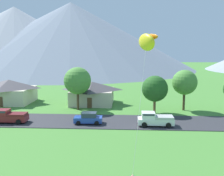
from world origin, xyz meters
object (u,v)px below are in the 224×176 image
object	(u,v)px
tree_near_left	(155,89)
parked_car_blue_west_end	(88,118)
house_leftmost	(9,91)
tree_center	(185,82)
tree_left_of_center	(78,81)
pickup_truck_maroon_east_side	(9,116)
pickup_truck_white_west_side	(155,119)
house_left_center	(92,92)
kite_flyer_with_kite	(146,46)

from	to	relation	value
tree_near_left	parked_car_blue_west_end	bearing A→B (deg)	-146.07
house_leftmost	tree_center	xyz separation A→B (m)	(34.84, -4.51, 2.64)
parked_car_blue_west_end	tree_near_left	bearing A→B (deg)	33.93
tree_left_of_center	pickup_truck_maroon_east_side	bearing A→B (deg)	-135.05
house_leftmost	pickup_truck_white_west_side	bearing A→B (deg)	-27.14
house_left_center	kite_flyer_with_kite	xyz separation A→B (m)	(8.66, -28.75, 9.14)
tree_near_left	pickup_truck_maroon_east_side	distance (m)	24.15
tree_left_of_center	pickup_truck_maroon_east_side	distance (m)	13.35
house_left_center	pickup_truck_maroon_east_side	size ratio (longest dim) A/B	1.72
house_leftmost	house_left_center	size ratio (longest dim) A/B	1.10
house_left_center	tree_near_left	bearing A→B (deg)	-30.08
tree_near_left	tree_left_of_center	size ratio (longest dim) A/B	0.84
tree_near_left	pickup_truck_white_west_side	distance (m)	8.40
pickup_truck_white_west_side	tree_center	bearing A→B (deg)	57.85
house_leftmost	tree_left_of_center	distance (m)	16.54
tree_center	pickup_truck_maroon_east_side	xyz separation A→B (m)	(-28.38, -9.69, -4.09)
tree_left_of_center	pickup_truck_white_west_side	size ratio (longest dim) A/B	1.52
house_left_center	pickup_truck_white_west_side	size ratio (longest dim) A/B	1.73
tree_near_left	tree_left_of_center	xyz separation A→B (m)	(-13.86, 1.63, 1.08)
pickup_truck_maroon_east_side	kite_flyer_with_kite	distance (m)	26.51
house_left_center	tree_left_of_center	distance (m)	6.39
tree_center	parked_car_blue_west_end	bearing A→B (deg)	-149.51
tree_left_of_center	pickup_truck_white_west_side	world-z (taller)	tree_left_of_center
tree_left_of_center	parked_car_blue_west_end	xyz separation A→B (m)	(3.24, -8.77, -4.53)
house_left_center	kite_flyer_with_kite	distance (m)	31.38
pickup_truck_white_west_side	tree_near_left	bearing A→B (deg)	84.36
house_leftmost	tree_center	world-z (taller)	tree_center
tree_left_of_center	parked_car_blue_west_end	world-z (taller)	tree_left_of_center
tree_near_left	tree_center	bearing A→B (deg)	23.24
tree_near_left	tree_center	size ratio (longest dim) A/B	0.89
tree_left_of_center	pickup_truck_maroon_east_side	size ratio (longest dim) A/B	1.51
tree_center	house_left_center	bearing A→B (deg)	165.58
tree_center	house_leftmost	bearing A→B (deg)	172.62
tree_near_left	pickup_truck_maroon_east_side	size ratio (longest dim) A/B	1.26
tree_near_left	pickup_truck_maroon_east_side	world-z (taller)	tree_near_left
tree_left_of_center	parked_car_blue_west_end	distance (m)	10.39
house_left_center	tree_near_left	distance (m)	13.90
tree_left_of_center	pickup_truck_white_west_side	distance (m)	16.65
tree_left_of_center	house_left_center	bearing A→B (deg)	69.74
pickup_truck_maroon_east_side	kite_flyer_with_kite	bearing A→B (deg)	-36.68
house_leftmost	tree_near_left	xyz separation A→B (m)	(29.26, -6.91, 1.82)
tree_center	pickup_truck_white_west_side	bearing A→B (deg)	-122.15
parked_car_blue_west_end	kite_flyer_with_kite	size ratio (longest dim) A/B	0.34
parked_car_blue_west_end	tree_center	bearing A→B (deg)	30.49
house_left_center	pickup_truck_maroon_east_side	xyz separation A→B (m)	(-10.88, -14.19, -1.31)
tree_near_left	pickup_truck_maroon_east_side	xyz separation A→B (m)	(-22.79, -7.29, -3.26)
parked_car_blue_west_end	kite_flyer_with_kite	xyz separation A→B (m)	(7.36, -14.71, 10.64)
tree_center	pickup_truck_maroon_east_side	size ratio (longest dim) A/B	1.42
house_leftmost	pickup_truck_maroon_east_side	distance (m)	15.67
house_left_center	kite_flyer_with_kite	bearing A→B (deg)	-73.24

